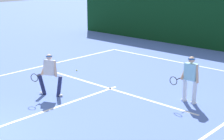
{
  "coord_description": "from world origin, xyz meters",
  "views": [
    {
      "loc": [
        8.63,
        -3.1,
        4.28
      ],
      "look_at": [
        0.67,
        5.47,
        1.0
      ],
      "focal_mm": 55.67,
      "sensor_mm": 36.0,
      "label": 1
    }
  ],
  "objects": [
    {
      "name": "court_line_baseline_far",
      "position": [
        0.0,
        11.39,
        0.0
      ],
      "size": [
        9.31,
        0.1,
        0.01
      ],
      "primitive_type": "cube",
      "color": "white",
      "rests_on": "ground_plane"
    },
    {
      "name": "court_line_service",
      "position": [
        0.0,
        6.08,
        0.0
      ],
      "size": [
        7.59,
        0.1,
        0.01
      ],
      "primitive_type": "cube",
      "color": "white",
      "rests_on": "ground_plane"
    },
    {
      "name": "court_line_centre",
      "position": [
        0.0,
        3.2,
        0.0
      ],
      "size": [
        0.1,
        6.4,
        0.01
      ],
      "primitive_type": "cube",
      "color": "white",
      "rests_on": "ground_plane"
    },
    {
      "name": "player_near",
      "position": [
        -1.07,
        4.07,
        0.84
      ],
      "size": [
        0.97,
        0.97,
        1.54
      ],
      "rotation": [
        0.0,
        0.0,
        3.55
      ],
      "color": "#1E234C",
      "rests_on": "ground_plane"
    },
    {
      "name": "player_far",
      "position": [
        2.98,
        6.84,
        0.89
      ],
      "size": [
        0.75,
        0.82,
        1.62
      ],
      "rotation": [
        0.0,
        0.0,
        3.13
      ],
      "color": "silver",
      "rests_on": "ground_plane"
    },
    {
      "name": "tennis_ball",
      "position": [
        -2.82,
        6.88,
        0.03
      ],
      "size": [
        0.07,
        0.07,
        0.07
      ],
      "primitive_type": "sphere",
      "color": "#D1E033",
      "rests_on": "ground_plane"
    },
    {
      "name": "back_fence_windscreen",
      "position": [
        0.0,
        15.18,
        1.71
      ],
      "size": [
        21.75,
        0.12,
        3.42
      ],
      "primitive_type": "cube",
      "color": "#0B3415",
      "rests_on": "ground_plane"
    }
  ]
}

